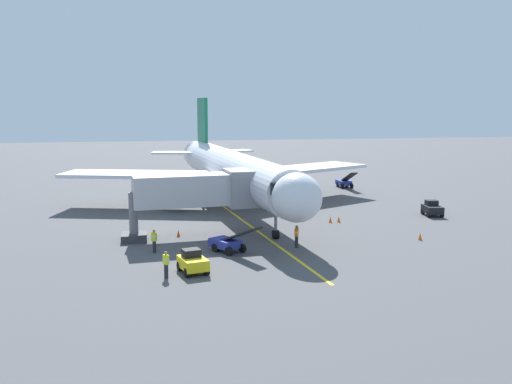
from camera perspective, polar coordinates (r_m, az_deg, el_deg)
The scene contains 15 objects.
ground_plane at distance 62.06m, azimuth -2.60°, elevation -1.26°, with size 220.00×220.00×0.00m, color #4C4C4F.
apron_lead_in_line at distance 53.41m, azimuth -1.24°, elevation -2.89°, with size 0.24×40.00×0.01m, color yellow.
airplane at distance 58.90m, azimuth -2.32°, elevation 2.13°, with size 34.63×40.35×11.50m.
jet_bridge at distance 46.83m, azimuth -5.24°, elevation 0.10°, with size 11.51×3.92×5.40m.
ground_crew_marshaller at distance 36.49m, azimuth -8.91°, elevation -7.07°, with size 0.42×0.47×1.71m.
ground_crew_wing_walker at distance 43.60m, azimuth 4.04°, elevation -4.38°, with size 0.42×0.47×1.71m.
ground_crew_loader at distance 42.67m, azimuth -10.05°, elevation -4.78°, with size 0.45×0.46×1.71m.
tug_near_nose at distance 58.34m, azimuth 17.06°, elevation -1.59°, with size 1.82×2.47×1.50m.
belt_loader_portside at distance 42.30m, azimuth -2.79°, elevation -5.02°, with size 3.48×4.50×2.32m.
belt_loader_starboard_side at distance 75.42m, azimuth 8.77°, elevation 0.97°, with size 1.62×4.61×2.32m.
tug_rear_apron at distance 37.41m, azimuth -6.29°, elevation -6.92°, with size 2.01×2.58×1.50m.
safety_cone_nose_left at distance 53.11m, azimuth 7.39°, elevation -2.73°, with size 0.32×0.32×0.55m, color #F2590F.
safety_cone_nose_right at distance 53.38m, azimuth 8.21°, elevation -2.69°, with size 0.32×0.32×0.55m, color #F2590F.
safety_cone_wing_port at distance 47.58m, azimuth -7.70°, elevation -4.08°, with size 0.32×0.32×0.55m, color #F2590F.
safety_cone_wing_starboard at distance 47.87m, azimuth 15.96°, elevation -4.26°, with size 0.32×0.32×0.55m, color #F2590F.
Camera 1 is at (8.89, 60.47, 10.76)m, focal length 40.37 mm.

